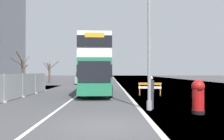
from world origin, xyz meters
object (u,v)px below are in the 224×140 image
(double_decker_bus, at_px, (95,66))
(red_pillar_postbox, at_px, (198,95))
(roadworks_barrier, at_px, (150,87))
(car_oncoming_near, at_px, (82,79))
(car_receding_far, at_px, (91,77))
(car_receding_mid, at_px, (105,78))
(lamppost_foreground, at_px, (149,39))
(pedestrian_at_kerb, at_px, (151,92))

(double_decker_bus, bearing_deg, red_pillar_postbox, -61.76)
(roadworks_barrier, bearing_deg, car_oncoming_near, 112.32)
(car_oncoming_near, bearing_deg, car_receding_far, 88.99)
(red_pillar_postbox, height_order, car_oncoming_near, car_oncoming_near)
(car_receding_mid, height_order, car_receding_far, car_receding_far)
(car_oncoming_near, bearing_deg, double_decker_bus, -79.79)
(roadworks_barrier, distance_m, car_receding_far, 36.82)
(car_oncoming_near, bearing_deg, red_pillar_postbox, -72.80)
(lamppost_foreground, relative_size, red_pillar_postbox, 4.91)
(car_oncoming_near, xyz_separation_m, car_receding_mid, (3.77, 8.33, -0.01))
(lamppost_foreground, xyz_separation_m, car_receding_mid, (-2.99, 36.05, -2.91))
(double_decker_bus, height_order, car_receding_far, double_decker_bus)
(car_receding_far, bearing_deg, car_receding_mid, -65.83)
(roadworks_barrier, bearing_deg, red_pillar_postbox, -85.00)
(red_pillar_postbox, xyz_separation_m, car_receding_mid, (-5.18, 37.25, 0.04))
(lamppost_foreground, height_order, car_receding_far, lamppost_foreground)
(red_pillar_postbox, bearing_deg, double_decker_bus, 118.24)
(double_decker_bus, relative_size, roadworks_barrier, 5.46)
(double_decker_bus, height_order, pedestrian_at_kerb, double_decker_bus)
(car_receding_mid, bearing_deg, roadworks_barrier, -81.15)
(double_decker_bus, distance_m, roadworks_barrier, 5.40)
(double_decker_bus, height_order, lamppost_foreground, lamppost_foreground)
(roadworks_barrier, height_order, car_receding_mid, car_receding_mid)
(car_receding_far, bearing_deg, double_decker_bus, -84.98)
(red_pillar_postbox, height_order, pedestrian_at_kerb, pedestrian_at_kerb)
(roadworks_barrier, distance_m, pedestrian_at_kerb, 7.55)
(car_oncoming_near, distance_m, pedestrian_at_kerb, 28.18)
(lamppost_foreground, distance_m, red_pillar_postbox, 3.86)
(double_decker_bus, bearing_deg, pedestrian_at_kerb, -67.90)
(lamppost_foreground, distance_m, pedestrian_at_kerb, 2.97)
(double_decker_bus, xyz_separation_m, car_receding_mid, (0.45, 26.77, -1.71))
(double_decker_bus, relative_size, car_receding_mid, 2.39)
(car_receding_far, bearing_deg, car_oncoming_near, -91.01)
(lamppost_foreground, height_order, pedestrian_at_kerb, lamppost_foreground)
(car_receding_mid, bearing_deg, red_pillar_postbox, -82.08)
(car_receding_mid, bearing_deg, pedestrian_at_kerb, -84.94)
(roadworks_barrier, bearing_deg, lamppost_foreground, -100.09)
(double_decker_bus, xyz_separation_m, pedestrian_at_kerb, (3.61, -8.88, -1.74))
(roadworks_barrier, distance_m, car_oncoming_near, 21.48)
(lamppost_foreground, bearing_deg, car_oncoming_near, 103.71)
(lamppost_foreground, xyz_separation_m, red_pillar_postbox, (2.19, -1.20, -2.94))
(lamppost_foreground, bearing_deg, car_receding_mid, 94.75)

